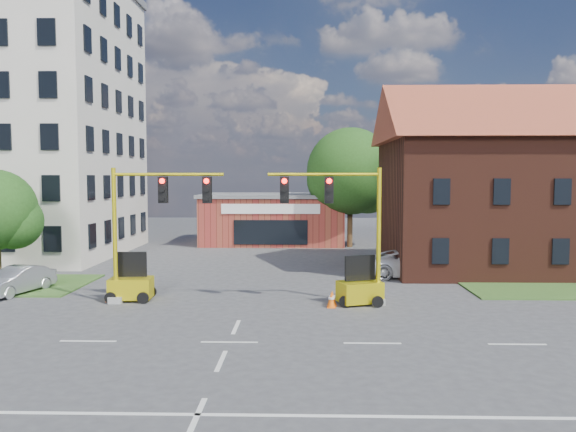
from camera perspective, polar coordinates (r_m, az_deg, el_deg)
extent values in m
plane|color=#3B3B3E|center=(20.24, -5.98, -12.64)|extent=(120.00, 120.00, 0.00)
cube|color=maroon|center=(49.44, -1.52, -0.39)|extent=(12.00, 8.00, 4.00)
cube|color=#5C5C5E|center=(49.32, -1.52, 2.10)|extent=(12.40, 8.40, 0.30)
cube|color=silver|center=(45.33, -1.78, 0.73)|extent=(8.00, 0.10, 0.80)
cube|color=black|center=(45.47, -1.78, -1.67)|extent=(6.00, 0.10, 2.00)
cube|color=#441E14|center=(38.52, 25.10, 0.96)|extent=(20.00, 10.00, 8.00)
cylinder|color=#322212|center=(46.54, 6.31, -0.42)|extent=(0.44, 0.44, 4.43)
sphere|color=#1F4314|center=(46.40, 6.35, 4.54)|extent=(7.15, 7.15, 7.15)
sphere|color=#1F4314|center=(46.85, 8.05, 3.29)|extent=(5.01, 5.01, 5.01)
sphere|color=#1F4314|center=(33.96, -26.05, -0.48)|extent=(3.05, 3.05, 3.05)
cube|color=gray|center=(27.23, -17.06, -8.13)|extent=(0.60, 0.60, 0.30)
cylinder|color=yellow|center=(26.77, -17.18, -1.94)|extent=(0.20, 0.20, 6.20)
cylinder|color=yellow|center=(25.94, -12.06, 4.16)|extent=(5.00, 0.14, 0.14)
cube|color=black|center=(26.01, -12.57, 2.61)|extent=(0.40, 0.32, 1.20)
cube|color=black|center=(25.60, -8.22, 2.64)|extent=(0.40, 0.32, 1.20)
sphere|color=#FF0C07|center=(25.83, -12.68, 3.49)|extent=(0.24, 0.24, 0.24)
cube|color=gray|center=(26.08, 9.13, -8.53)|extent=(0.60, 0.60, 0.30)
cylinder|color=yellow|center=(25.61, 9.20, -2.08)|extent=(0.20, 0.20, 6.20)
cylinder|color=yellow|center=(25.25, 3.63, 4.25)|extent=(5.00, 0.14, 0.14)
cube|color=black|center=(25.27, 4.19, 2.66)|extent=(0.40, 0.32, 1.20)
cube|color=black|center=(25.25, -0.36, 2.67)|extent=(0.40, 0.32, 1.20)
sphere|color=#FF0C07|center=(25.08, 4.21, 3.56)|extent=(0.24, 0.24, 0.24)
cube|color=yellow|center=(27.50, -15.65, -7.05)|extent=(1.99, 1.40, 0.96)
cube|color=black|center=(27.31, -15.70, -4.75)|extent=(1.50, 0.22, 1.17)
cube|color=yellow|center=(25.94, 7.30, -7.64)|extent=(2.18, 1.80, 0.93)
cube|color=black|center=(25.74, 7.32, -5.26)|extent=(1.41, 0.60, 1.14)
cube|color=#EB5A0C|center=(27.61, -17.56, -8.25)|extent=(0.38, 0.38, 0.04)
cone|color=#EB5A0C|center=(27.54, -17.57, -7.58)|extent=(0.40, 0.40, 0.70)
cylinder|color=silver|center=(27.53, -17.57, -7.43)|extent=(0.27, 0.27, 0.09)
cube|color=#EB5A0C|center=(27.79, -16.11, -8.14)|extent=(0.38, 0.38, 0.04)
cone|color=#EB5A0C|center=(27.73, -16.12, -7.47)|extent=(0.40, 0.40, 0.70)
cylinder|color=silver|center=(27.71, -16.13, -7.33)|extent=(0.27, 0.27, 0.09)
cube|color=#EB5A0C|center=(25.60, 4.51, -9.03)|extent=(0.38, 0.38, 0.04)
cone|color=#EB5A0C|center=(25.53, 4.52, -8.31)|extent=(0.40, 0.40, 0.70)
cylinder|color=silver|center=(25.52, 4.52, -8.16)|extent=(0.27, 0.27, 0.09)
cube|color=#EB5A0C|center=(25.26, 4.42, -9.21)|extent=(0.38, 0.38, 0.04)
cone|color=#EB5A0C|center=(25.19, 4.42, -8.48)|extent=(0.40, 0.40, 0.70)
cylinder|color=silver|center=(25.17, 4.42, -8.32)|extent=(0.27, 0.27, 0.09)
imported|color=silver|center=(33.29, 12.85, -4.72)|extent=(5.76, 2.70, 1.59)
imported|color=#93969A|center=(30.98, -25.83, -5.90)|extent=(2.48, 4.33, 1.35)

